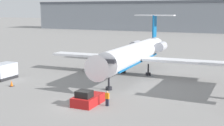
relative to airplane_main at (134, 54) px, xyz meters
name	(u,v)px	position (x,y,z in m)	size (l,w,h in m)	color
ground_plane	(79,107)	(0.44, -17.26, -3.34)	(600.00, 600.00, 0.00)	gray
terminal_building	(216,16)	(0.44, 102.74, 3.74)	(180.00, 16.80, 14.09)	#8C939E
airplane_main	(134,54)	(0.00, 0.00, 0.00)	(28.01, 26.03, 9.07)	white
pushback_tug	(88,99)	(0.89, -16.17, -2.73)	(2.23, 3.84, 1.69)	#B21919
luggage_cart	(4,71)	(-16.19, -10.45, -2.18)	(2.16, 3.61, 2.31)	#232326
worker_near_tug	(107,98)	(3.00, -15.81, -2.49)	(0.40, 0.24, 1.63)	#232838
traffic_cone_left	(12,84)	(-12.15, -13.34, -2.98)	(0.55, 0.55, 0.75)	black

